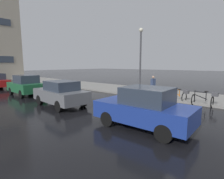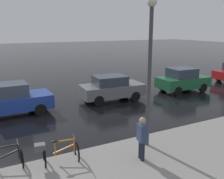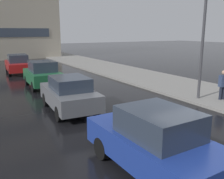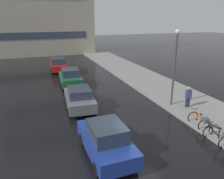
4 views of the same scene
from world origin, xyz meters
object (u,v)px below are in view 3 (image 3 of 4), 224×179
(car_green, at_px, (43,74))
(car_red, at_px, (18,64))
(streetlamp, at_px, (203,36))
(car_grey, at_px, (69,94))
(pedestrian, at_px, (223,84))
(car_blue, at_px, (155,141))

(car_green, relative_size, car_red, 0.85)
(car_green, xyz_separation_m, car_red, (-0.33, 6.65, -0.03))
(car_green, distance_m, streetlamp, 10.02)
(car_grey, relative_size, car_red, 0.91)
(car_red, distance_m, streetlamp, 15.77)
(pedestrian, bearing_deg, car_grey, 160.09)
(car_green, relative_size, streetlamp, 0.69)
(car_blue, height_order, streetlamp, streetlamp)
(car_blue, relative_size, streetlamp, 0.73)
(car_green, distance_m, pedestrian, 10.84)
(pedestrian, bearing_deg, car_blue, -155.41)
(car_green, bearing_deg, car_blue, -91.65)
(car_green, bearing_deg, streetlamp, -50.65)
(car_grey, distance_m, car_red, 12.31)
(car_blue, distance_m, car_green, 11.65)
(pedestrian, height_order, streetlamp, streetlamp)
(car_grey, xyz_separation_m, pedestrian, (7.30, -2.64, 0.13))
(car_green, bearing_deg, car_red, 92.81)
(car_grey, height_order, streetlamp, streetlamp)
(car_grey, distance_m, car_green, 5.67)
(pedestrian, distance_m, streetlamp, 2.67)
(car_red, bearing_deg, car_blue, -90.03)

